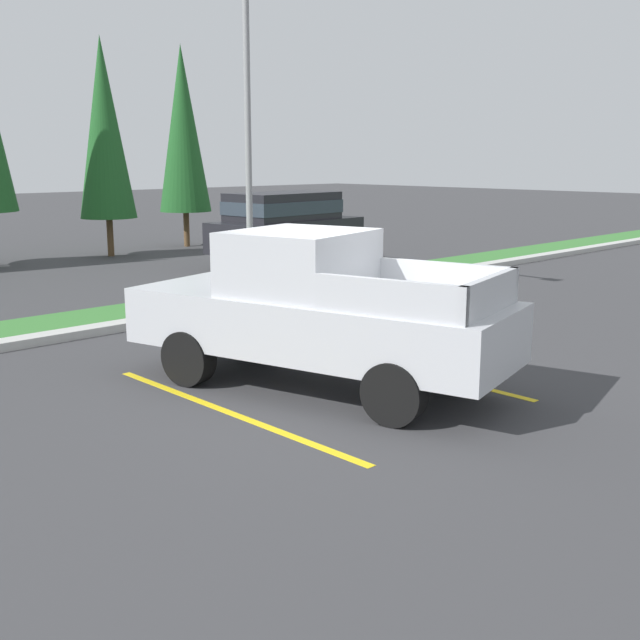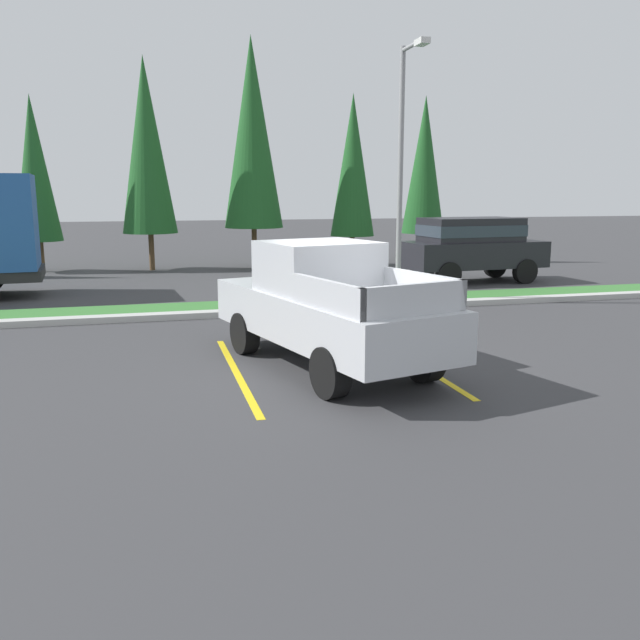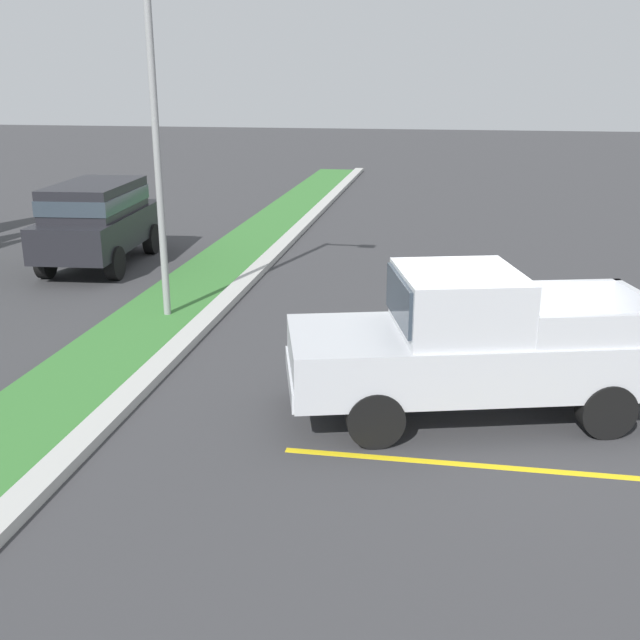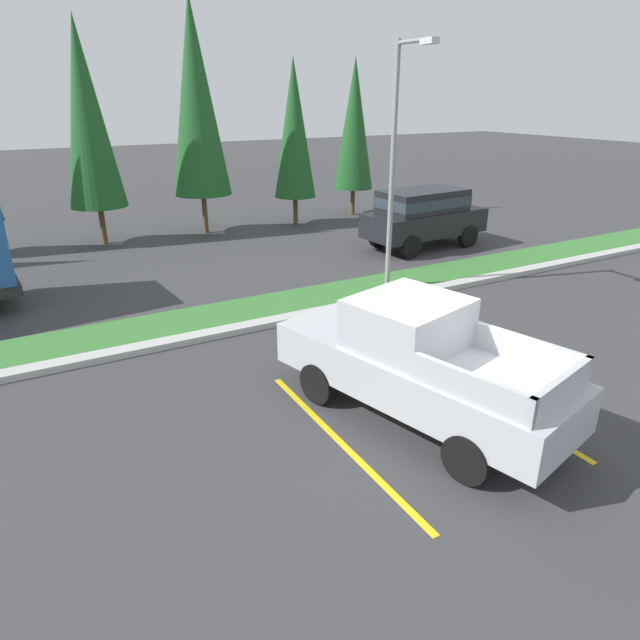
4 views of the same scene
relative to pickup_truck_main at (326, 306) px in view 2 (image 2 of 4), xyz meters
name	(u,v)px [view 2 (image 2 of 4)]	position (x,y,z in m)	size (l,w,h in m)	color
ground_plane	(351,364)	(0.45, -0.02, -1.04)	(120.00, 120.00, 0.00)	#38383A
parking_line_near	(236,372)	(-1.54, -0.05, -1.04)	(0.12, 4.80, 0.01)	yellow
parking_line_far	(412,360)	(1.56, -0.05, -1.04)	(0.12, 4.80, 0.01)	yellow
curb_strip	(290,311)	(0.45, 4.98, -0.97)	(56.00, 0.40, 0.15)	#B2B2AD
grass_median	(281,305)	(0.45, 6.08, -1.01)	(56.00, 1.80, 0.06)	#387533
pickup_truck_main	(326,306)	(0.00, 0.00, 0.00)	(3.15, 5.53, 2.10)	black
suv_distant	(472,244)	(7.43, 9.07, 0.20)	(4.72, 2.22, 2.10)	black
street_light	(403,157)	(3.61, 5.72, 2.76)	(0.24, 1.49, 6.50)	gray
cypress_tree_left_inner	(35,169)	(-6.61, 15.77, 2.70)	(1.65, 1.65, 6.35)	brown
cypress_tree_center	(147,146)	(-2.64, 15.32, 3.54)	(2.02, 2.02, 7.78)	brown
cypress_tree_right_inner	(252,133)	(1.26, 15.19, 4.06)	(2.25, 2.25, 8.65)	brown
cypress_tree_rightmost	(353,166)	(5.14, 14.81, 2.88)	(1.73, 1.73, 6.66)	brown
cypress_tree_far_right	(424,165)	(8.44, 15.44, 2.95)	(1.76, 1.76, 6.78)	brown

